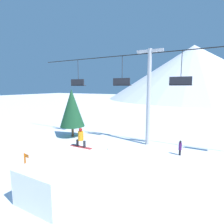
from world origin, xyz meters
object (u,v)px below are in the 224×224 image
object	(u,v)px
distant_skier	(180,147)
trail_marker	(25,165)
snowboarder	(81,138)
snow_ramp	(67,173)
pine_tree_near	(72,108)

from	to	relation	value
distant_skier	trail_marker	bearing A→B (deg)	-133.90
snowboarder	distant_skier	bearing A→B (deg)	49.84
snow_ramp	distant_skier	distance (m)	9.22
pine_tree_near	trail_marker	size ratio (longest dim) A/B	3.40
pine_tree_near	trail_marker	world-z (taller)	pine_tree_near
pine_tree_near	distant_skier	size ratio (longest dim) A/B	4.28
snow_ramp	pine_tree_near	world-z (taller)	pine_tree_near
pine_tree_near	distant_skier	distance (m)	11.51
snowboarder	distant_skier	distance (m)	8.21
snowboarder	pine_tree_near	bearing A→B (deg)	134.04
trail_marker	distant_skier	size ratio (longest dim) A/B	1.26
snow_ramp	trail_marker	world-z (taller)	snow_ramp
trail_marker	snow_ramp	bearing A→B (deg)	5.95
snowboarder	pine_tree_near	distance (m)	8.73
trail_marker	pine_tree_near	bearing A→B (deg)	112.25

